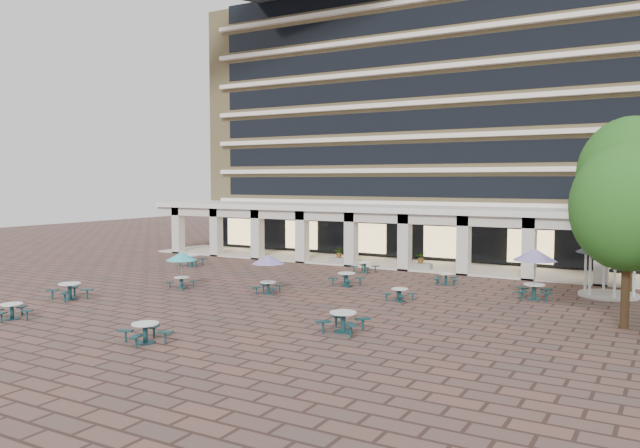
{
  "coord_description": "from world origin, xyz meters",
  "views": [
    {
      "loc": [
        18.68,
        -28.24,
        6.3
      ],
      "look_at": [
        0.67,
        3.0,
        3.78
      ],
      "focal_mm": 35.0,
      "sensor_mm": 36.0,
      "label": 1
    }
  ],
  "objects_px": {
    "picnic_table_1": "(145,331)",
    "picnic_table_3": "(343,320)",
    "gazebo": "(610,252)",
    "planter_right": "(421,262)",
    "picnic_table_0": "(12,310)",
    "planter_left": "(339,257)"
  },
  "relations": [
    {
      "from": "picnic_table_0",
      "to": "planter_left",
      "type": "relative_size",
      "value": 1.31
    },
    {
      "from": "picnic_table_3",
      "to": "planter_right",
      "type": "height_order",
      "value": "planter_right"
    },
    {
      "from": "planter_right",
      "to": "picnic_table_1",
      "type": "bearing_deg",
      "value": -95.36
    },
    {
      "from": "gazebo",
      "to": "planter_right",
      "type": "relative_size",
      "value": 2.33
    },
    {
      "from": "picnic_table_1",
      "to": "picnic_table_3",
      "type": "distance_m",
      "value": 7.94
    },
    {
      "from": "picnic_table_3",
      "to": "planter_right",
      "type": "relative_size",
      "value": 1.32
    },
    {
      "from": "picnic_table_1",
      "to": "picnic_table_3",
      "type": "relative_size",
      "value": 1.09
    },
    {
      "from": "gazebo",
      "to": "planter_left",
      "type": "bearing_deg",
      "value": 167.48
    },
    {
      "from": "gazebo",
      "to": "picnic_table_3",
      "type": "bearing_deg",
      "value": -121.55
    },
    {
      "from": "picnic_table_1",
      "to": "picnic_table_3",
      "type": "height_order",
      "value": "picnic_table_3"
    },
    {
      "from": "picnic_table_3",
      "to": "planter_right",
      "type": "xyz_separation_m",
      "value": [
        -3.59,
        18.51,
        0.05
      ]
    },
    {
      "from": "picnic_table_3",
      "to": "planter_right",
      "type": "distance_m",
      "value": 18.86
    },
    {
      "from": "picnic_table_1",
      "to": "planter_left",
      "type": "xyz_separation_m",
      "value": [
        -4.26,
        23.9,
        0.06
      ]
    },
    {
      "from": "picnic_table_1",
      "to": "planter_right",
      "type": "relative_size",
      "value": 1.43
    },
    {
      "from": "planter_right",
      "to": "picnic_table_3",
      "type": "bearing_deg",
      "value": -79.02
    },
    {
      "from": "picnic_table_3",
      "to": "picnic_table_1",
      "type": "bearing_deg",
      "value": -140.33
    },
    {
      "from": "picnic_table_0",
      "to": "gazebo",
      "type": "distance_m",
      "value": 30.35
    },
    {
      "from": "picnic_table_3",
      "to": "gazebo",
      "type": "xyz_separation_m",
      "value": [
        8.79,
        14.32,
        1.95
      ]
    },
    {
      "from": "picnic_table_1",
      "to": "gazebo",
      "type": "relative_size",
      "value": 0.61
    },
    {
      "from": "picnic_table_0",
      "to": "planter_left",
      "type": "bearing_deg",
      "value": 103.4
    },
    {
      "from": "gazebo",
      "to": "planter_right",
      "type": "height_order",
      "value": "gazebo"
    },
    {
      "from": "picnic_table_3",
      "to": "gazebo",
      "type": "distance_m",
      "value": 16.92
    }
  ]
}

